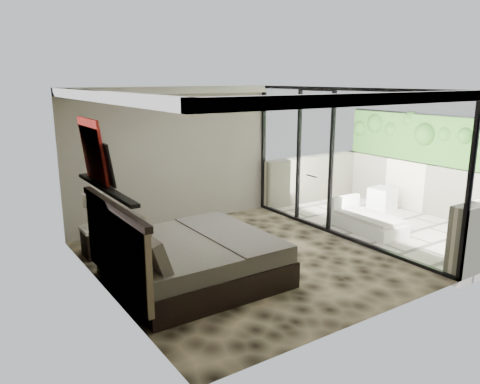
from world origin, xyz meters
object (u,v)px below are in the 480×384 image
nightstand (98,242)px  ottoman (382,199)px  bed (187,258)px  table_lamp (93,206)px  lounger (367,222)px

nightstand → ottoman: 6.42m
bed → table_lamp: bearing=115.0°
ottoman → table_lamp: bearing=173.7°
ottoman → lounger: 1.72m
table_lamp → nightstand: bearing=38.9°
table_lamp → lounger: 5.22m
table_lamp → lounger: table_lamp is taller
bed → lounger: bearing=2.6°
ottoman → lounger: size_ratio=0.34×
ottoman → nightstand: bearing=173.3°
bed → lounger: 4.12m
nightstand → table_lamp: table_lamp is taller
nightstand → lounger: 5.14m
table_lamp → ottoman: size_ratio=1.18×
lounger → ottoman: bearing=32.8°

